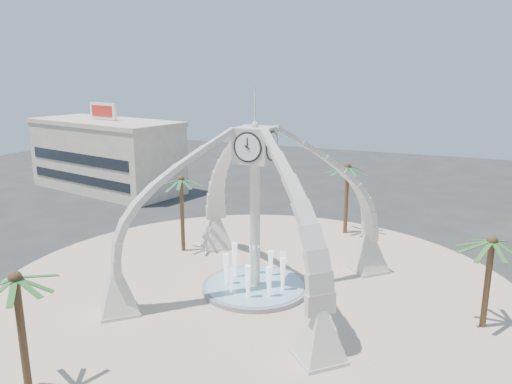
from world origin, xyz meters
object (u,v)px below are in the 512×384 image
at_px(fountain, 255,286).
at_px(palm_south, 15,280).
at_px(palm_west, 181,180).
at_px(palm_north, 348,167).
at_px(palm_east, 492,242).
at_px(clock_tower, 255,207).

height_order(fountain, palm_south, palm_south).
xyz_separation_m(palm_west, palm_north, (12.36, 10.96, 0.18)).
relative_size(palm_east, palm_south, 0.93).
relative_size(fountain, palm_east, 1.20).
xyz_separation_m(fountain, palm_south, (-5.67, -16.01, 6.01)).
distance_m(clock_tower, palm_east, 15.74).
distance_m(palm_north, palm_south, 33.16).
xyz_separation_m(clock_tower, fountain, (0.00, 0.00, -6.20)).
distance_m(clock_tower, palm_north, 16.28).
xyz_separation_m(fountain, palm_east, (15.71, 0.76, 5.52)).
xyz_separation_m(clock_tower, palm_south, (-5.67, -16.01, -0.20)).
bearing_deg(clock_tower, palm_west, 151.79).
bearing_deg(fountain, palm_north, 79.50).
relative_size(clock_tower, palm_south, 2.49).
height_order(palm_east, palm_south, palm_south).
bearing_deg(clock_tower, fountain, 90.00).
height_order(clock_tower, palm_south, clock_tower).
distance_m(palm_west, palm_north, 16.52).
xyz_separation_m(palm_west, palm_south, (3.73, -21.05, -0.35)).
distance_m(palm_east, palm_north, 19.89).
distance_m(palm_east, palm_south, 27.17).
distance_m(clock_tower, palm_west, 10.67).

